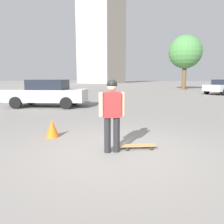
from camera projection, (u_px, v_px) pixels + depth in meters
ground_plane at (112, 152)px, 4.74m from camera, size 220.00×220.00×0.00m
person at (112, 110)px, 4.60m from camera, size 0.45×0.39×1.57m
skateboard at (138, 146)px, 4.95m from camera, size 0.78×0.63×0.09m
car_parked_near at (47, 93)px, 12.13m from camera, size 4.70×3.55×1.50m
car_parked_far at (224, 87)px, 21.28m from camera, size 3.59×4.46×1.44m
building_block_distant at (102, 29)px, 65.67m from camera, size 10.57×11.69×32.59m
tree_distant at (185, 52)px, 29.36m from camera, size 4.42×4.42×7.27m
traffic_cone at (52, 128)px, 5.91m from camera, size 0.36×0.36×0.48m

